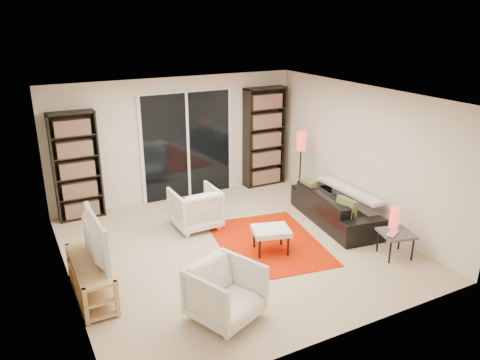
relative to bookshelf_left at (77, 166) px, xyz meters
name	(u,v)px	position (x,y,z in m)	size (l,w,h in m)	color
floor	(235,247)	(1.95, -2.33, -0.98)	(5.00, 5.00, 0.00)	#CCB594
wall_back	(177,139)	(1.95, 0.17, 0.22)	(5.00, 0.02, 2.40)	beige
wall_front	(340,244)	(1.95, -4.83, 0.22)	(5.00, 0.02, 2.40)	beige
wall_left	(61,206)	(-0.55, -2.33, 0.22)	(0.02, 5.00, 2.40)	beige
wall_right	(362,154)	(4.45, -2.33, 0.22)	(0.02, 5.00, 2.40)	beige
ceiling	(234,97)	(1.95, -2.33, 1.42)	(5.00, 5.00, 0.02)	white
sliding_door	(187,146)	(2.15, 0.13, 0.07)	(1.92, 0.08, 2.16)	white
bookshelf_left	(77,166)	(0.00, 0.00, 0.00)	(0.80, 0.30, 1.95)	black
bookshelf_right	(265,137)	(3.85, 0.00, 0.07)	(0.90, 0.30, 2.10)	black
tv_stand	(91,277)	(-0.33, -2.66, -0.71)	(0.43, 1.33, 0.50)	tan
tv	(88,240)	(-0.31, -2.66, -0.17)	(1.07, 0.14, 0.62)	black
rug	(268,243)	(2.49, -2.47, -0.97)	(1.57, 2.12, 0.01)	#C31D00
sofa	(336,207)	(3.97, -2.31, -0.68)	(2.00, 0.78, 0.59)	black
armchair_back	(195,208)	(1.69, -1.35, -0.62)	(0.76, 0.78, 0.71)	silver
armchair_front	(226,293)	(1.02, -3.93, -0.62)	(0.76, 0.78, 0.71)	silver
ottoman	(271,232)	(2.37, -2.74, -0.63)	(0.66, 0.59, 0.40)	silver
side_table	(396,235)	(3.99, -3.73, -0.62)	(0.57, 0.57, 0.40)	#46464B
laptop	(395,234)	(3.90, -3.78, -0.56)	(0.30, 0.19, 0.02)	silver
table_lamp	(394,218)	(4.07, -3.58, -0.41)	(0.15, 0.15, 0.33)	#E9442E
floor_lamp	(301,148)	(4.09, -1.01, 0.06)	(0.20, 0.20, 1.36)	black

